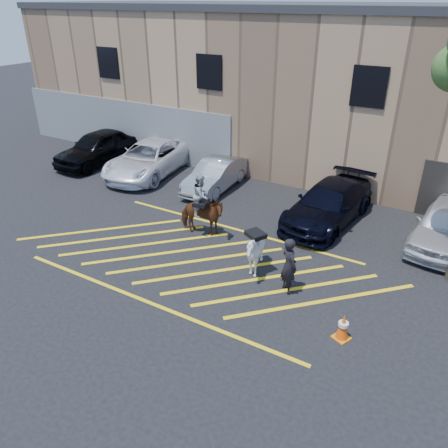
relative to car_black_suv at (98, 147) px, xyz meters
The scene contains 12 objects.
ground 10.75m from the car_black_suv, 27.92° to the right, with size 90.00×90.00×0.00m, color black.
car_black_suv is the anchor object (origin of this frame).
car_white_pickup 3.19m from the car_black_suv, ahead, with size 2.50×5.43×1.51m, color white.
car_silver_sedan 6.90m from the car_black_suv, ahead, with size 1.38×3.94×1.30m, color #8D949A.
car_blue_suv 12.18m from the car_black_suv, ahead, with size 2.02×4.97×1.44m, color black.
car_white_suv 16.16m from the car_black_suv, ahead, with size 1.77×4.41×1.50m, color silver.
handler 13.68m from the car_black_suv, 23.02° to the right, with size 0.63×0.41×1.72m, color black.
warehouse 12.09m from the car_black_suv, 36.41° to the left, with size 32.42×10.20×7.30m.
hatching_zone 10.89m from the car_black_suv, 29.32° to the right, with size 12.60×5.12×0.01m.
mounted_bay 9.41m from the car_black_suv, 23.48° to the right, with size 1.84×1.10×2.28m.
saddled_white 12.39m from the car_black_suv, 23.72° to the right, with size 1.71×1.77×1.50m.
traffic_cone 15.95m from the car_black_suv, 24.14° to the right, with size 0.50×0.50×0.73m.
Camera 1 is at (6.73, -10.20, 7.60)m, focal length 35.00 mm.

